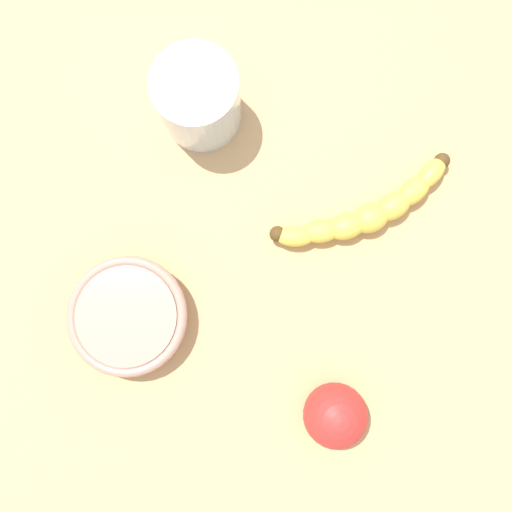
{
  "coord_description": "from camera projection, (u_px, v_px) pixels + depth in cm",
  "views": [
    {
      "loc": [
        -1.92,
        8.13,
        63.3
      ],
      "look_at": [
        -1.1,
        2.94,
        5.0
      ],
      "focal_mm": 36.05,
      "sensor_mm": 36.0,
      "label": 1
    }
  ],
  "objects": [
    {
      "name": "apple_fruit",
      "position": [
        335.0,
        415.0,
        0.55
      ],
      "size": [
        7.02,
        7.02,
        7.02
      ],
      "primitive_type": "sphere",
      "color": "red",
      "rests_on": "wooden_tabletop"
    },
    {
      "name": "ceramic_bowl",
      "position": [
        129.0,
        316.0,
        0.58
      ],
      "size": [
        13.4,
        13.4,
        3.84
      ],
      "color": "tan",
      "rests_on": "wooden_tabletop"
    },
    {
      "name": "wooden_tabletop",
      "position": [
        251.0,
        233.0,
        0.62
      ],
      "size": [
        120.0,
        120.0,
        3.0
      ],
      "primitive_type": "cube",
      "color": "tan",
      "rests_on": "ground"
    },
    {
      "name": "smoothie_glass",
      "position": [
        199.0,
        101.0,
        0.58
      ],
      "size": [
        9.47,
        9.47,
        9.15
      ],
      "color": "silver",
      "rests_on": "wooden_tabletop"
    },
    {
      "name": "banana",
      "position": [
        368.0,
        212.0,
        0.59
      ],
      "size": [
        19.7,
        13.37,
        3.36
      ],
      "rotation": [
        0.0,
        0.0,
        3.71
      ],
      "color": "#ECCF4A",
      "rests_on": "wooden_tabletop"
    }
  ]
}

